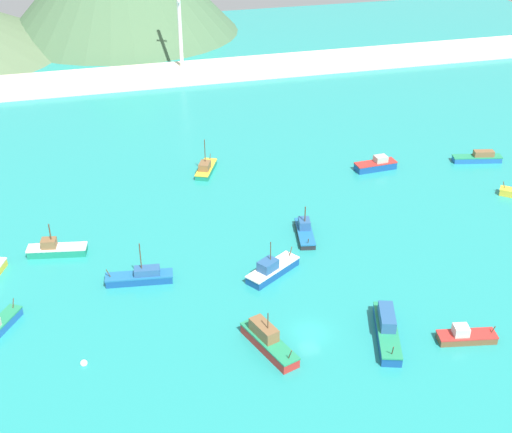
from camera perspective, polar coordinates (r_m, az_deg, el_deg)
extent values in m
cube|color=teal|center=(111.47, -0.55, -0.23)|extent=(260.00, 280.00, 0.50)
cylinder|color=#4C3823|center=(125.22, 19.77, 2.45)|extent=(0.53, 0.47, 1.35)
cube|color=#14478C|center=(97.30, -9.59, -5.08)|extent=(9.30, 3.39, 1.01)
cube|color=#1E669E|center=(96.96, -9.62, -4.79)|extent=(9.49, 3.46, 0.20)
cube|color=#28568C|center=(96.56, -8.98, -4.45)|extent=(3.70, 2.10, 1.02)
cylinder|color=#4C3823|center=(96.96, -12.07, -4.63)|extent=(0.61, 0.20, 1.37)
cylinder|color=#4C3823|center=(95.24, -9.52, -3.24)|extent=(0.15, 0.15, 3.95)
cube|color=#1E5BA8|center=(136.62, 17.75, 4.52)|extent=(9.17, 3.92, 0.96)
cube|color=#238C5B|center=(136.38, 17.78, 4.74)|extent=(9.36, 4.00, 0.20)
cube|color=brown|center=(136.53, 18.27, 4.97)|extent=(3.92, 2.27, 1.03)
cube|color=#14478C|center=(87.78, 10.75, -9.49)|extent=(5.66, 10.98, 1.21)
cube|color=#238C5B|center=(87.35, 10.79, -9.13)|extent=(5.77, 11.20, 0.20)
cube|color=#28568C|center=(87.87, 10.75, -8.14)|extent=(3.20, 5.09, 1.51)
cylinder|color=#4C3823|center=(83.17, 11.20, -10.81)|extent=(0.33, 0.69, 1.63)
cylinder|color=#4C3823|center=(94.47, -19.39, -6.80)|extent=(0.42, 0.58, 1.40)
cube|color=#14478C|center=(128.92, 9.81, 4.10)|extent=(7.72, 2.88, 1.26)
cube|color=red|center=(128.61, 9.84, 4.40)|extent=(7.87, 2.94, 0.20)
cube|color=#B2ADA3|center=(128.77, 10.24, 4.71)|extent=(2.37, 1.95, 1.10)
cube|color=brown|center=(89.79, 16.96, -9.55)|extent=(7.33, 3.42, 0.84)
cube|color=red|center=(89.47, 17.01, -9.28)|extent=(7.47, 3.48, 0.20)
cube|color=beige|center=(88.74, 16.54, -8.98)|extent=(2.08, 1.92, 1.21)
cylinder|color=#4C3823|center=(90.32, 18.96, -8.85)|extent=(0.53, 0.21, 1.15)
cube|color=red|center=(84.61, 1.10, -10.57)|extent=(5.16, 9.49, 1.25)
cube|color=#238C5B|center=(84.15, 1.10, -10.20)|extent=(5.26, 9.68, 0.20)
cube|color=brown|center=(84.31, 0.66, -9.32)|extent=(2.97, 4.46, 1.58)
cylinder|color=#4C3823|center=(81.09, 2.81, -11.33)|extent=(0.34, 0.71, 1.69)
cylinder|color=#4C3823|center=(82.60, 0.99, -8.59)|extent=(0.14, 0.14, 2.22)
cube|color=#232328|center=(106.49, 4.05, -1.46)|extent=(3.79, 8.37, 0.78)
cube|color=#1E669E|center=(106.24, 4.06, -1.23)|extent=(3.87, 8.54, 0.20)
cube|color=#28568C|center=(106.70, 4.00, -0.59)|extent=(2.11, 2.60, 1.40)
cylinder|color=#4C3823|center=(102.93, 4.32, -2.05)|extent=(0.21, 0.50, 1.07)
cylinder|color=#4C3823|center=(105.33, 4.07, 0.21)|extent=(0.18, 0.18, 2.52)
cube|color=#198466|center=(126.48, -4.13, 3.86)|extent=(5.31, 7.86, 0.85)
cube|color=gold|center=(126.26, -4.14, 4.07)|extent=(5.41, 8.02, 0.20)
cube|color=brown|center=(125.11, -4.25, 4.19)|extent=(2.74, 3.18, 1.28)
cylinder|color=#4C3823|center=(129.04, -3.81, 4.91)|extent=(0.32, 0.52, 1.15)
cylinder|color=#4C3823|center=(124.43, -4.24, 5.44)|extent=(0.15, 0.15, 4.24)
cube|color=#198466|center=(105.95, -16.05, -2.75)|extent=(8.71, 3.78, 1.10)
cube|color=white|center=(105.62, -16.10, -2.45)|extent=(8.88, 3.85, 0.20)
cube|color=brown|center=(105.46, -16.72, -2.12)|extent=(2.40, 2.08, 1.30)
cylinder|color=#4C3823|center=(104.42, -16.64, -1.22)|extent=(0.19, 0.19, 2.53)
cube|color=#14478C|center=(97.48, 1.40, -4.51)|extent=(8.65, 6.88, 1.11)
cube|color=white|center=(97.11, 1.40, -4.18)|extent=(8.83, 7.02, 0.20)
cube|color=#28568C|center=(95.97, 0.99, -4.05)|extent=(3.29, 3.06, 1.45)
cylinder|color=#4C3823|center=(99.28, 2.88, -2.92)|extent=(0.61, 0.45, 1.51)
cylinder|color=#4C3823|center=(95.14, 1.21, -2.84)|extent=(0.13, 0.13, 2.84)
sphere|color=silver|center=(85.33, -14.01, -11.66)|extent=(0.88, 0.88, 0.88)
cube|color=beige|center=(178.54, -6.71, 11.59)|extent=(247.00, 16.92, 1.20)
cylinder|color=silver|center=(179.38, -6.35, 16.19)|extent=(0.97, 0.97, 28.22)
cylinder|color=silver|center=(178.64, -6.41, 17.24)|extent=(0.49, 2.26, 0.49)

